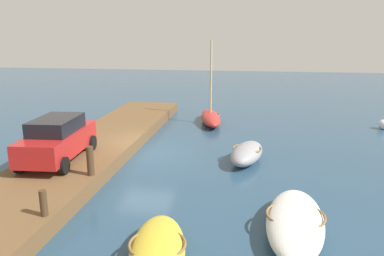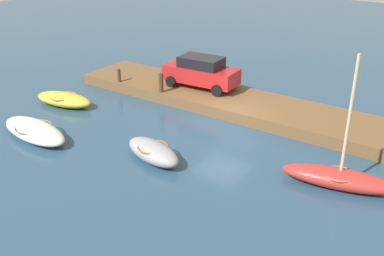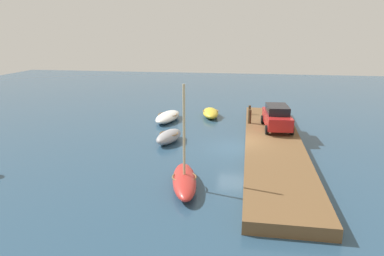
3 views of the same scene
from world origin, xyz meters
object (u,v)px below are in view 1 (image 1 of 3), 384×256
mooring_post_west (90,161)px  rowboat_yellow (158,251)px  rowboat_white (295,221)px  mooring_post_mid_west (43,203)px  marker_buoy (383,124)px  dinghy_grey (247,153)px  rowboat_red (211,117)px  parked_car (58,139)px

mooring_post_west → rowboat_yellow: bearing=40.9°
rowboat_white → mooring_post_mid_west: (1.16, -6.93, 0.59)m
marker_buoy → dinghy_grey: bearing=-47.8°
rowboat_white → rowboat_yellow: 4.03m
rowboat_white → rowboat_red: (-12.89, -3.79, 0.05)m
mooring_post_mid_west → rowboat_red: bearing=167.4°
rowboat_white → rowboat_yellow: rowboat_white is taller
marker_buoy → mooring_post_mid_west: bearing=-43.4°
dinghy_grey → marker_buoy: size_ratio=5.46×
rowboat_red → rowboat_yellow: bearing=-10.9°
dinghy_grey → parked_car: bearing=-57.5°
rowboat_white → mooring_post_west: 7.24m
rowboat_white → marker_buoy: rowboat_white is taller
rowboat_white → parked_car: bearing=-104.1°
rowboat_red → mooring_post_west: (10.93, -3.14, 0.70)m
rowboat_white → dinghy_grey: bearing=-160.0°
dinghy_grey → mooring_post_mid_west: (7.02, -5.50, 0.54)m
parked_car → mooring_post_mid_west: bearing=19.5°
rowboat_white → parked_car: size_ratio=1.02×
rowboat_white → mooring_post_mid_west: 7.05m
rowboat_red → parked_car: size_ratio=1.21×
dinghy_grey → marker_buoy: (-7.23, 7.97, -0.13)m
rowboat_white → rowboat_red: size_ratio=0.84×
rowboat_red → parked_car: rowboat_red is taller
mooring_post_west → mooring_post_mid_west: size_ratio=1.42×
rowboat_yellow → mooring_post_west: size_ratio=3.36×
dinghy_grey → rowboat_yellow: 8.15m
rowboat_red → parked_car: (9.60, -5.07, 1.06)m
rowboat_white → mooring_post_mid_west: mooring_post_mid_west is taller
dinghy_grey → rowboat_white: 6.04m
rowboat_yellow → parked_car: size_ratio=0.84×
rowboat_red → mooring_post_mid_west: rowboat_red is taller
mooring_post_west → parked_car: (-1.33, -1.93, 0.36)m
mooring_post_mid_west → marker_buoy: size_ratio=1.30×
parked_car → marker_buoy: size_ratio=7.39×
dinghy_grey → mooring_post_west: bearing=-41.3°
rowboat_red → rowboat_yellow: size_ratio=1.44×
dinghy_grey → rowboat_yellow: size_ratio=0.88×
rowboat_red → parked_car: bearing=-39.9°
dinghy_grey → rowboat_red: size_ratio=0.61×
rowboat_yellow → rowboat_white: bearing=110.4°
mooring_post_mid_west → marker_buoy: (-14.25, 13.47, -0.67)m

